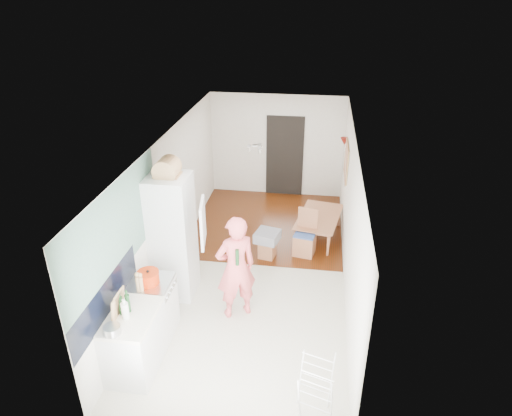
% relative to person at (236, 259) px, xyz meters
% --- Properties ---
extents(room_shell, '(3.20, 7.00, 2.50)m').
position_rel_person_xyz_m(room_shell, '(0.14, 1.22, 0.21)').
color(room_shell, white).
rests_on(room_shell, ground).
extents(floor, '(3.20, 7.00, 0.01)m').
position_rel_person_xyz_m(floor, '(0.14, 1.22, -1.04)').
color(floor, beige).
rests_on(floor, ground).
extents(wood_floor_overlay, '(3.20, 3.30, 0.01)m').
position_rel_person_xyz_m(wood_floor_overlay, '(0.14, 3.07, -1.03)').
color(wood_floor_overlay, '#521D06').
rests_on(wood_floor_overlay, room_shell).
extents(sage_wall_panel, '(0.02, 3.00, 1.30)m').
position_rel_person_xyz_m(sage_wall_panel, '(-1.45, -0.78, 0.81)').
color(sage_wall_panel, gray).
rests_on(sage_wall_panel, room_shell).
extents(tile_splashback, '(0.02, 1.90, 0.50)m').
position_rel_person_xyz_m(tile_splashback, '(-1.44, -1.33, 0.11)').
color(tile_splashback, black).
rests_on(tile_splashback, room_shell).
extents(doorway_recess, '(0.90, 0.04, 2.00)m').
position_rel_person_xyz_m(doorway_recess, '(0.34, 4.70, -0.04)').
color(doorway_recess, black).
rests_on(doorway_recess, room_shell).
extents(base_cabinet, '(0.60, 0.90, 0.86)m').
position_rel_person_xyz_m(base_cabinet, '(-1.16, -1.33, -0.61)').
color(base_cabinet, silver).
rests_on(base_cabinet, room_shell).
extents(worktop, '(0.62, 0.92, 0.06)m').
position_rel_person_xyz_m(worktop, '(-1.16, -1.33, -0.15)').
color(worktop, white).
rests_on(worktop, room_shell).
extents(range_cooker, '(0.60, 0.60, 0.88)m').
position_rel_person_xyz_m(range_cooker, '(-1.16, -0.58, -0.60)').
color(range_cooker, silver).
rests_on(range_cooker, room_shell).
extents(cooker_top, '(0.60, 0.60, 0.04)m').
position_rel_person_xyz_m(cooker_top, '(-1.16, -0.58, -0.14)').
color(cooker_top, '#B3B3B5').
rests_on(cooker_top, room_shell).
extents(fridge_housing, '(0.66, 0.66, 2.15)m').
position_rel_person_xyz_m(fridge_housing, '(-1.13, 0.44, 0.04)').
color(fridge_housing, silver).
rests_on(fridge_housing, room_shell).
extents(fridge_door, '(0.14, 0.56, 0.70)m').
position_rel_person_xyz_m(fridge_door, '(-0.52, 0.14, 0.51)').
color(fridge_door, silver).
rests_on(fridge_door, room_shell).
extents(fridge_interior, '(0.02, 0.52, 0.66)m').
position_rel_person_xyz_m(fridge_interior, '(-0.82, 0.44, 0.51)').
color(fridge_interior, white).
rests_on(fridge_interior, room_shell).
extents(pinboard, '(0.03, 0.90, 0.70)m').
position_rel_person_xyz_m(pinboard, '(1.72, 3.12, 0.51)').
color(pinboard, tan).
rests_on(pinboard, room_shell).
extents(pinboard_frame, '(0.00, 0.94, 0.74)m').
position_rel_person_xyz_m(pinboard_frame, '(1.71, 3.12, 0.51)').
color(pinboard_frame, '#9C6042').
rests_on(pinboard_frame, room_shell).
extents(wall_sconce, '(0.18, 0.18, 0.16)m').
position_rel_person_xyz_m(wall_sconce, '(1.68, 3.77, 0.71)').
color(wall_sconce, maroon).
rests_on(wall_sconce, room_shell).
extents(person, '(0.90, 0.81, 2.07)m').
position_rel_person_xyz_m(person, '(0.00, 0.00, 0.00)').
color(person, '#E85C60').
rests_on(person, floor).
extents(dining_table, '(0.88, 1.31, 0.43)m').
position_rel_person_xyz_m(dining_table, '(1.27, 2.62, -0.82)').
color(dining_table, '#9C6042').
rests_on(dining_table, floor).
extents(dining_chair, '(0.45, 0.45, 0.92)m').
position_rel_person_xyz_m(dining_chair, '(0.99, 1.94, -0.57)').
color(dining_chair, '#9C6042').
rests_on(dining_chair, floor).
extents(stool, '(0.34, 0.34, 0.38)m').
position_rel_person_xyz_m(stool, '(0.28, 1.73, -0.85)').
color(stool, '#9C6042').
rests_on(stool, floor).
extents(grey_drape, '(0.52, 0.52, 0.19)m').
position_rel_person_xyz_m(grey_drape, '(0.28, 1.71, -0.56)').
color(grey_drape, gray).
rests_on(grey_drape, stool).
extents(drying_rack, '(0.49, 0.47, 0.78)m').
position_rel_person_xyz_m(drying_rack, '(1.29, -1.72, -0.64)').
color(drying_rack, silver).
rests_on(drying_rack, floor).
extents(bread_bin, '(0.39, 0.37, 0.20)m').
position_rel_person_xyz_m(bread_bin, '(-1.13, 0.47, 1.22)').
color(bread_bin, tan).
rests_on(bread_bin, fridge_housing).
extents(red_casserole, '(0.34, 0.34, 0.19)m').
position_rel_person_xyz_m(red_casserole, '(-1.16, -0.62, -0.02)').
color(red_casserole, red).
rests_on(red_casserole, cooker_top).
extents(steel_pan, '(0.23, 0.23, 0.11)m').
position_rel_person_xyz_m(steel_pan, '(-1.24, -1.69, -0.06)').
color(steel_pan, '#B3B3B5').
rests_on(steel_pan, worktop).
extents(held_bottle, '(0.06, 0.06, 0.26)m').
position_rel_person_xyz_m(held_bottle, '(0.05, -0.14, 0.13)').
color(held_bottle, '#163E1A').
rests_on(held_bottle, person).
extents(bottle_a, '(0.07, 0.07, 0.27)m').
position_rel_person_xyz_m(bottle_a, '(-1.27, -1.33, 0.02)').
color(bottle_a, '#163E1A').
rests_on(bottle_a, worktop).
extents(bottle_b, '(0.07, 0.07, 0.27)m').
position_rel_person_xyz_m(bottle_b, '(-1.20, -1.26, 0.02)').
color(bottle_b, '#163E1A').
rests_on(bottle_b, worktop).
extents(bottle_c, '(0.11, 0.11, 0.24)m').
position_rel_person_xyz_m(bottle_c, '(-1.19, -1.40, 0.00)').
color(bottle_c, silver).
rests_on(bottle_c, worktop).
extents(pepper_mill_front, '(0.07, 0.07, 0.22)m').
position_rel_person_xyz_m(pepper_mill_front, '(-1.20, -0.80, -0.00)').
color(pepper_mill_front, tan).
rests_on(pepper_mill_front, worktop).
extents(pepper_mill_back, '(0.07, 0.07, 0.23)m').
position_rel_person_xyz_m(pepper_mill_back, '(-1.24, -0.80, 0.00)').
color(pepper_mill_back, tan).
rests_on(pepper_mill_back, worktop).
extents(chopping_boards, '(0.06, 0.27, 0.37)m').
position_rel_person_xyz_m(chopping_boards, '(-1.29, -1.37, 0.07)').
color(chopping_boards, tan).
rests_on(chopping_boards, worktop).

